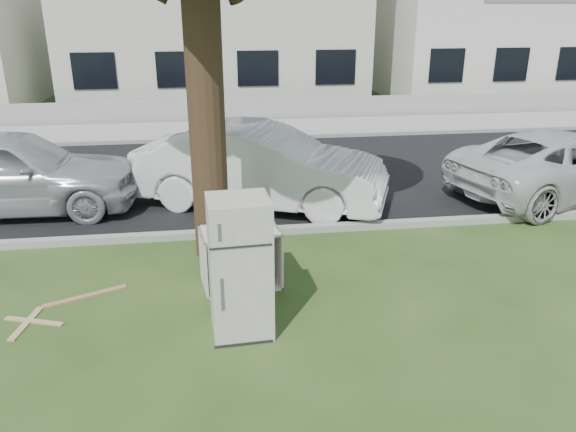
{
  "coord_description": "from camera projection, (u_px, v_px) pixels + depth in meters",
  "views": [
    {
      "loc": [
        -0.35,
        -6.48,
        3.77
      ],
      "look_at": [
        0.64,
        0.6,
        1.03
      ],
      "focal_mm": 35.0,
      "sensor_mm": 36.0,
      "label": 1
    }
  ],
  "objects": [
    {
      "name": "ground",
      "position": [
        246.0,
        308.0,
        7.38
      ],
      "size": [
        120.0,
        120.0,
        0.0
      ],
      "primitive_type": "plane",
      "color": "#284217"
    },
    {
      "name": "road",
      "position": [
        228.0,
        176.0,
        12.93
      ],
      "size": [
        120.0,
        7.0,
        0.01
      ],
      "primitive_type": "cube",
      "color": "black",
      "rests_on": "ground"
    },
    {
      "name": "kerb_near",
      "position": [
        236.0,
        236.0,
        9.65
      ],
      "size": [
        120.0,
        0.18,
        0.12
      ],
      "primitive_type": "cube",
      "color": "gray",
      "rests_on": "ground"
    },
    {
      "name": "kerb_far",
      "position": [
        224.0,
        141.0,
        16.22
      ],
      "size": [
        120.0,
        0.18,
        0.12
      ],
      "primitive_type": "cube",
      "color": "gray",
      "rests_on": "ground"
    },
    {
      "name": "sidewalk",
      "position": [
        222.0,
        130.0,
        17.56
      ],
      "size": [
        120.0,
        2.8,
        0.01
      ],
      "primitive_type": "cube",
      "color": "gray",
      "rests_on": "ground"
    },
    {
      "name": "low_wall",
      "position": [
        220.0,
        110.0,
        18.91
      ],
      "size": [
        120.0,
        0.15,
        0.7
      ],
      "primitive_type": "cube",
      "color": "gray",
      "rests_on": "ground"
    },
    {
      "name": "townhouse_center",
      "position": [
        213.0,
        3.0,
        22.24
      ],
      "size": [
        11.22,
        8.16,
        7.44
      ],
      "color": "beige",
      "rests_on": "ground"
    },
    {
      "name": "townhouse_right",
      "position": [
        497.0,
        10.0,
        23.89
      ],
      "size": [
        10.2,
        8.16,
        6.84
      ],
      "color": "silver",
      "rests_on": "ground"
    },
    {
      "name": "fridge",
      "position": [
        240.0,
        267.0,
        6.57
      ],
      "size": [
        0.74,
        0.69,
        1.71
      ],
      "primitive_type": "cube",
      "rotation": [
        0.0,
        0.0,
        0.06
      ],
      "color": "beige",
      "rests_on": "ground"
    },
    {
      "name": "cabinet",
      "position": [
        241.0,
        257.0,
        7.85
      ],
      "size": [
        1.15,
        0.8,
        0.84
      ],
      "primitive_type": "cube",
      "rotation": [
        0.0,
        0.0,
        0.13
      ],
      "color": "silver",
      "rests_on": "ground"
    },
    {
      "name": "plank_a",
      "position": [
        85.0,
        296.0,
        7.65
      ],
      "size": [
        1.05,
        0.53,
        0.02
      ],
      "primitive_type": "cube",
      "rotation": [
        0.0,
        0.0,
        0.42
      ],
      "color": "#A1724E",
      "rests_on": "ground"
    },
    {
      "name": "plank_b",
      "position": [
        34.0,
        321.0,
        7.05
      ],
      "size": [
        0.78,
        0.34,
        0.02
      ],
      "primitive_type": "cube",
      "rotation": [
        0.0,
        0.0,
        -0.34
      ],
      "color": "tan",
      "rests_on": "ground"
    },
    {
      "name": "plank_c",
      "position": [
        26.0,
        323.0,
        7.0
      ],
      "size": [
        0.23,
        0.78,
        0.02
      ],
      "primitive_type": "cube",
      "rotation": [
        0.0,
        0.0,
        1.38
      ],
      "color": "tan",
      "rests_on": "ground"
    },
    {
      "name": "car_center",
      "position": [
        261.0,
        167.0,
        10.8
      ],
      "size": [
        5.07,
        3.34,
        1.58
      ],
      "primitive_type": "imported",
      "rotation": [
        0.0,
        0.0,
        1.19
      ],
      "color": "silver",
      "rests_on": "ground"
    },
    {
      "name": "car_right",
      "position": [
        563.0,
        164.0,
        11.45
      ],
      "size": [
        5.28,
        3.58,
        1.34
      ],
      "primitive_type": "imported",
      "rotation": [
        0.0,
        0.0,
        1.88
      ],
      "color": "silver",
      "rests_on": "ground"
    },
    {
      "name": "car_left",
      "position": [
        9.0,
        171.0,
        10.48
      ],
      "size": [
        4.75,
        2.01,
        1.6
      ],
      "primitive_type": "imported",
      "rotation": [
        0.0,
        0.0,
        1.54
      ],
      "color": "#B1B3B8",
      "rests_on": "ground"
    }
  ]
}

